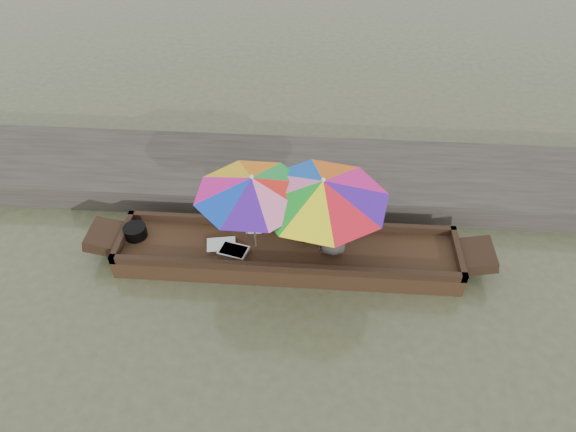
# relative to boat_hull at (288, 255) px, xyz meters

# --- Properties ---
(water) EXTENTS (80.00, 80.00, 0.00)m
(water) POSITION_rel_boat_hull_xyz_m (0.00, 0.00, -0.17)
(water) COLOR #434A2B
(water) RESTS_ON ground
(dock) EXTENTS (22.00, 2.20, 0.50)m
(dock) POSITION_rel_boat_hull_xyz_m (0.00, 2.20, 0.08)
(dock) COLOR #2D2B26
(dock) RESTS_ON ground
(boat_hull) EXTENTS (5.92, 1.20, 0.35)m
(boat_hull) POSITION_rel_boat_hull_xyz_m (0.00, 0.00, 0.00)
(boat_hull) COLOR black
(boat_hull) RESTS_ON water
(cooking_pot) EXTENTS (0.40, 0.40, 0.21)m
(cooking_pot) POSITION_rel_boat_hull_xyz_m (-2.71, 0.10, 0.28)
(cooking_pot) COLOR black
(cooking_pot) RESTS_ON boat_hull
(tray_crayfish) EXTENTS (0.56, 0.45, 0.09)m
(tray_crayfish) POSITION_rel_boat_hull_xyz_m (-0.91, -0.20, 0.22)
(tray_crayfish) COLOR silver
(tray_crayfish) RESTS_ON boat_hull
(tray_scallop) EXTENTS (0.54, 0.42, 0.06)m
(tray_scallop) POSITION_rel_boat_hull_xyz_m (-1.15, -0.05, 0.21)
(tray_scallop) COLOR silver
(tray_scallop) RESTS_ON boat_hull
(charcoal_grill) EXTENTS (0.30, 0.30, 0.14)m
(charcoal_grill) POSITION_rel_boat_hull_xyz_m (0.30, 0.29, 0.25)
(charcoal_grill) COLOR black
(charcoal_grill) RESTS_ON boat_hull
(supply_bag) EXTENTS (0.30, 0.25, 0.26)m
(supply_bag) POSITION_rel_boat_hull_xyz_m (-0.64, 0.42, 0.30)
(supply_bag) COLOR silver
(supply_bag) RESTS_ON boat_hull
(vendor) EXTENTS (0.61, 0.43, 1.16)m
(vendor) POSITION_rel_boat_hull_xyz_m (0.78, -0.01, 0.76)
(vendor) COLOR #3B3634
(vendor) RESTS_ON boat_hull
(umbrella_bow) EXTENTS (2.51, 2.51, 1.55)m
(umbrella_bow) POSITION_rel_boat_hull_xyz_m (-0.56, 0.00, 0.95)
(umbrella_bow) COLOR red
(umbrella_bow) RESTS_ON boat_hull
(umbrella_stern) EXTENTS (2.55, 2.55, 1.55)m
(umbrella_stern) POSITION_rel_boat_hull_xyz_m (0.55, 0.00, 0.95)
(umbrella_stern) COLOR #E51482
(umbrella_stern) RESTS_ON boat_hull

